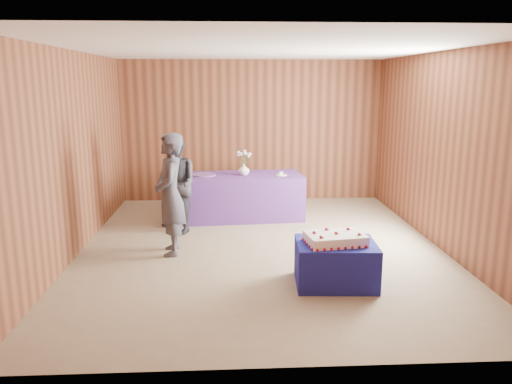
{
  "coord_description": "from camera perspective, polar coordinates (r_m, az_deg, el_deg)",
  "views": [
    {
      "loc": [
        -0.43,
        -6.66,
        2.29
      ],
      "look_at": [
        -0.07,
        0.1,
        0.79
      ],
      "focal_mm": 35.0,
      "sensor_mm": 36.0,
      "label": 1
    }
  ],
  "objects": [
    {
      "name": "cake_table",
      "position": [
        5.85,
        9.08,
        -8.06
      ],
      "size": [
        0.94,
        0.75,
        0.5
      ],
      "primitive_type": "cube",
      "rotation": [
        0.0,
        0.0,
        -0.06
      ],
      "color": "navy",
      "rests_on": "ground"
    },
    {
      "name": "cake_slice",
      "position": [
        8.37,
        2.92,
        2.17
      ],
      "size": [
        0.07,
        0.06,
        0.07
      ],
      "rotation": [
        0.0,
        0.0,
        -0.12
      ],
      "color": "white",
      "rests_on": "plate"
    },
    {
      "name": "plate",
      "position": [
        8.38,
        2.91,
        1.95
      ],
      "size": [
        0.21,
        0.21,
        0.01
      ],
      "primitive_type": "cylinder",
      "rotation": [
        0.0,
        0.0,
        0.09
      ],
      "color": "white",
      "rests_on": "serving_table"
    },
    {
      "name": "room_shell",
      "position": [
        6.69,
        0.65,
        8.33
      ],
      "size": [
        5.04,
        6.04,
        2.72
      ],
      "color": "brown",
      "rests_on": "ground"
    },
    {
      "name": "guest_left",
      "position": [
        6.73,
        -9.75,
        -0.3
      ],
      "size": [
        0.45,
        0.64,
        1.64
      ],
      "primitive_type": "imported",
      "rotation": [
        0.0,
        0.0,
        -1.46
      ],
      "color": "#3B3A44",
      "rests_on": "ground"
    },
    {
      "name": "flower_spray",
      "position": [
        8.34,
        -1.41,
        4.34
      ],
      "size": [
        0.25,
        0.25,
        0.19
      ],
      "color": "#295A24",
      "rests_on": "vase"
    },
    {
      "name": "serving_table",
      "position": [
        8.51,
        -1.52,
        -0.5
      ],
      "size": [
        2.06,
        1.04,
        0.75
      ],
      "primitive_type": "cube",
      "rotation": [
        0.0,
        0.0,
        0.07
      ],
      "color": "#4E2E80",
      "rests_on": "ground"
    },
    {
      "name": "guest_right",
      "position": [
        7.69,
        -9.19,
        0.9
      ],
      "size": [
        0.9,
        0.94,
        1.53
      ],
      "primitive_type": "imported",
      "rotation": [
        0.0,
        0.0,
        -0.95
      ],
      "color": "#2F2F38",
      "rests_on": "ground"
    },
    {
      "name": "vase",
      "position": [
        8.39,
        -1.4,
        2.6
      ],
      "size": [
        0.25,
        0.25,
        0.19
      ],
      "primitive_type": "imported",
      "rotation": [
        0.0,
        0.0,
        0.44
      ],
      "color": "white",
      "rests_on": "serving_table"
    },
    {
      "name": "sheet_cake",
      "position": [
        5.71,
        9.03,
        -5.29
      ],
      "size": [
        0.73,
        0.55,
        0.16
      ],
      "rotation": [
        0.0,
        0.0,
        0.15
      ],
      "color": "white",
      "rests_on": "cake_table"
    },
    {
      "name": "ground",
      "position": [
        7.05,
        0.62,
        -6.44
      ],
      "size": [
        6.0,
        6.0,
        0.0
      ],
      "primitive_type": "plane",
      "color": "gray",
      "rests_on": "ground"
    },
    {
      "name": "platter",
      "position": [
        8.42,
        -5.95,
        1.97
      ],
      "size": [
        0.46,
        0.46,
        0.02
      ],
      "primitive_type": "cylinder",
      "rotation": [
        0.0,
        0.0,
        -0.15
      ],
      "color": "#6A4A94",
      "rests_on": "serving_table"
    },
    {
      "name": "knife",
      "position": [
        8.27,
        3.48,
        1.77
      ],
      "size": [
        0.26,
        0.09,
        0.0
      ],
      "primitive_type": "cube",
      "rotation": [
        0.0,
        0.0,
        -0.28
      ],
      "color": "#AFB0B4",
      "rests_on": "serving_table"
    }
  ]
}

